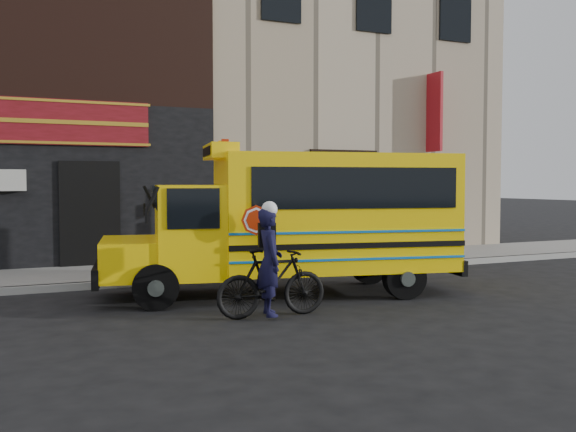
# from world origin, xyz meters

# --- Properties ---
(ground) EXTENTS (120.00, 120.00, 0.00)m
(ground) POSITION_xyz_m (0.00, 0.00, 0.00)
(ground) COLOR black
(ground) RESTS_ON ground
(curb) EXTENTS (40.00, 0.20, 0.15)m
(curb) POSITION_xyz_m (0.00, 2.60, 0.07)
(curb) COLOR gray
(curb) RESTS_ON ground
(sidewalk) EXTENTS (40.00, 3.00, 0.15)m
(sidewalk) POSITION_xyz_m (0.00, 4.10, 0.07)
(sidewalk) COLOR slate
(sidewalk) RESTS_ON ground
(building) EXTENTS (20.00, 10.70, 12.00)m
(building) POSITION_xyz_m (-0.04, 10.45, 6.13)
(building) COLOR tan
(building) RESTS_ON sidewalk
(school_bus) EXTENTS (7.18, 3.42, 2.92)m
(school_bus) POSITION_xyz_m (0.14, 0.28, 1.51)
(school_bus) COLOR black
(school_bus) RESTS_ON ground
(sign_pole) EXTENTS (0.08, 0.25, 2.82)m
(sign_pole) POSITION_xyz_m (2.26, 3.14, 1.57)
(sign_pole) COLOR #48514B
(sign_pole) RESTS_ON ground
(bicycle) EXTENTS (1.89, 0.60, 1.13)m
(bicycle) POSITION_xyz_m (-1.22, -1.47, 0.56)
(bicycle) COLOR black
(bicycle) RESTS_ON ground
(cyclist) EXTENTS (0.52, 0.70, 1.74)m
(cyclist) POSITION_xyz_m (-1.29, -1.53, 0.87)
(cyclist) COLOR black
(cyclist) RESTS_ON ground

